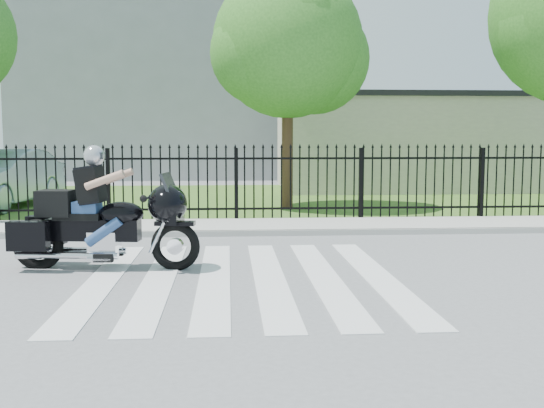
{
  "coord_description": "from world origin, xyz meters",
  "views": [
    {
      "loc": [
        -0.19,
        -9.11,
        2.05
      ],
      "look_at": [
        0.5,
        0.86,
        1.0
      ],
      "focal_mm": 42.0,
      "sensor_mm": 36.0,
      "label": 1
    }
  ],
  "objects": [
    {
      "name": "building_tall",
      "position": [
        -3.0,
        26.0,
        6.0
      ],
      "size": [
        15.0,
        10.0,
        12.0
      ],
      "primitive_type": "cube",
      "color": "gray",
      "rests_on": "ground"
    },
    {
      "name": "building_low_roof",
      "position": [
        7.0,
        16.0,
        3.6
      ],
      "size": [
        10.2,
        6.2,
        0.2
      ],
      "primitive_type": "cube",
      "color": "black",
      "rests_on": "building_low"
    },
    {
      "name": "parked_car",
      "position": [
        -6.74,
        9.64,
        0.86
      ],
      "size": [
        2.5,
        5.32,
        1.68
      ],
      "primitive_type": "imported",
      "rotation": [
        0.0,
        0.0,
        -0.14
      ],
      "color": "#93A9B9",
      "rests_on": "grass_strip"
    },
    {
      "name": "grass_strip",
      "position": [
        0.0,
        12.0,
        0.01
      ],
      "size": [
        40.0,
        12.0,
        0.02
      ],
      "primitive_type": "cube",
      "color": "#355D1F",
      "rests_on": "ground"
    },
    {
      "name": "building_low",
      "position": [
        7.0,
        16.0,
        1.75
      ],
      "size": [
        10.0,
        6.0,
        3.5
      ],
      "primitive_type": "cube",
      "color": "beige",
      "rests_on": "ground"
    },
    {
      "name": "tree_mid",
      "position": [
        1.5,
        9.0,
        4.67
      ],
      "size": [
        4.2,
        4.2,
        6.78
      ],
      "color": "#382316",
      "rests_on": "ground"
    },
    {
      "name": "crosswalk",
      "position": [
        0.0,
        0.0,
        0.01
      ],
      "size": [
        5.0,
        5.5,
        0.01
      ],
      "primitive_type": null,
      "color": "silver",
      "rests_on": "ground"
    },
    {
      "name": "iron_fence",
      "position": [
        0.0,
        6.0,
        0.9
      ],
      "size": [
        26.0,
        0.04,
        1.8
      ],
      "color": "black",
      "rests_on": "ground"
    },
    {
      "name": "ground",
      "position": [
        0.0,
        0.0,
        0.0
      ],
      "size": [
        120.0,
        120.0,
        0.0
      ],
      "primitive_type": "plane",
      "color": "slate",
      "rests_on": "ground"
    },
    {
      "name": "sidewalk",
      "position": [
        0.0,
        5.0,
        0.06
      ],
      "size": [
        40.0,
        2.0,
        0.12
      ],
      "primitive_type": "cube",
      "color": "#ADAAA3",
      "rests_on": "ground"
    },
    {
      "name": "curb",
      "position": [
        0.0,
        4.0,
        0.06
      ],
      "size": [
        40.0,
        0.12,
        0.12
      ],
      "primitive_type": "cube",
      "color": "#ADAAA3",
      "rests_on": "ground"
    },
    {
      "name": "motorcycle_rider",
      "position": [
        -2.19,
        0.85,
        0.81
      ],
      "size": [
        2.97,
        1.18,
        1.97
      ],
      "rotation": [
        0.0,
        0.0,
        -0.13
      ],
      "color": "black",
      "rests_on": "ground"
    }
  ]
}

